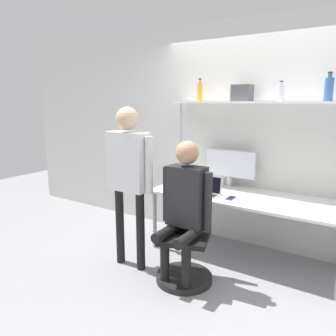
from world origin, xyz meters
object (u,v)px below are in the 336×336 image
at_px(bottle_clear, 281,93).
at_px(bottle_amber, 200,92).
at_px(person_seated, 184,201).
at_px(office_chair, 185,251).
at_px(cell_phone, 231,198).
at_px(monitor, 230,165).
at_px(laptop, 209,189).
at_px(bottle_blue, 329,89).
at_px(person_standing, 128,167).
at_px(storage_box, 242,93).

bearing_deg(bottle_clear, bottle_amber, 180.00).
bearing_deg(person_seated, office_chair, 105.02).
distance_m(cell_phone, office_chair, 0.77).
relative_size(monitor, person_seated, 0.46).
distance_m(monitor, office_chair, 1.26).
bearing_deg(monitor, bottle_amber, -173.90).
relative_size(monitor, bottle_clear, 3.04).
relative_size(laptop, bottle_clear, 1.34).
height_order(office_chair, bottle_blue, bottle_blue).
height_order(person_standing, bottle_clear, bottle_clear).
bearing_deg(laptop, bottle_amber, 130.87).
bearing_deg(person_standing, storage_box, 54.53).
height_order(office_chair, bottle_clear, bottle_clear).
bearing_deg(bottle_blue, person_standing, -146.79).
bearing_deg(office_chair, person_standing, -172.08).
xyz_separation_m(monitor, office_chair, (-0.01, -1.04, -0.71)).
relative_size(cell_phone, person_seated, 0.11).
xyz_separation_m(bottle_blue, bottle_amber, (-1.42, 0.00, -0.01)).
bearing_deg(office_chair, person_seated, -74.98).
relative_size(office_chair, person_standing, 0.55).
bearing_deg(bottle_amber, bottle_blue, 0.00).
relative_size(person_seated, person_standing, 0.82).
bearing_deg(person_seated, person_standing, -176.36).
distance_m(person_standing, storage_box, 1.53).
distance_m(person_seated, bottle_blue, 1.80).
bearing_deg(office_chair, bottle_amber, 111.66).
bearing_deg(laptop, person_seated, -84.33).
distance_m(bottle_clear, bottle_blue, 0.46).
bearing_deg(bottle_amber, laptop, -49.13).
distance_m(office_chair, bottle_blue, 2.14).
bearing_deg(bottle_blue, monitor, 177.55).
bearing_deg(person_standing, office_chair, 7.92).
height_order(monitor, bottle_clear, bottle_clear).
relative_size(cell_phone, bottle_clear, 0.71).
height_order(monitor, laptop, monitor).
relative_size(bottle_blue, storage_box, 1.31).
xyz_separation_m(cell_phone, bottle_clear, (0.35, 0.41, 1.11)).
height_order(bottle_clear, bottle_blue, bottle_blue).
height_order(person_seated, bottle_blue, bottle_blue).
relative_size(laptop, bottle_amber, 1.05).
bearing_deg(storage_box, person_standing, -125.47).
height_order(person_standing, storage_box, storage_box).
relative_size(monitor, person_standing, 0.38).
xyz_separation_m(monitor, bottle_clear, (0.56, -0.04, 0.85)).
distance_m(person_seated, person_standing, 0.70).
distance_m(laptop, bottle_amber, 1.21).
bearing_deg(storage_box, office_chair, -98.02).
bearing_deg(bottle_clear, cell_phone, -130.04).
distance_m(person_seated, bottle_clear, 1.56).
bearing_deg(monitor, person_seated, -89.90).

